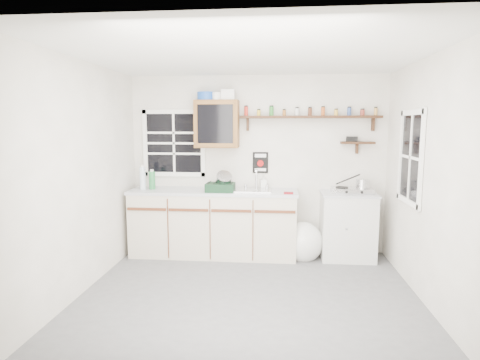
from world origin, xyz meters
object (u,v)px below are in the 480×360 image
object	(u,v)px
main_cabinet	(214,222)
hotplate	(352,190)
spice_shelf	(309,116)
right_cabinet	(347,225)
upper_cabinet	(217,124)
dish_rack	(221,185)

from	to	relation	value
main_cabinet	hotplate	bearing A→B (deg)	0.17
spice_shelf	hotplate	xyz separation A→B (m)	(0.57, -0.21, -0.98)
main_cabinet	right_cabinet	bearing A→B (deg)	0.79
right_cabinet	spice_shelf	xyz separation A→B (m)	(-0.53, 0.19, 1.47)
upper_cabinet	spice_shelf	size ratio (longest dim) A/B	0.34
main_cabinet	spice_shelf	distance (m)	1.97
right_cabinet	upper_cabinet	size ratio (longest dim) A/B	1.40
hotplate	main_cabinet	bearing A→B (deg)	-177.30
upper_cabinet	spice_shelf	xyz separation A→B (m)	(1.27, 0.07, 0.10)
right_cabinet	dish_rack	distance (m)	1.80
main_cabinet	hotplate	size ratio (longest dim) A/B	4.15
spice_shelf	hotplate	distance (m)	1.16
right_cabinet	spice_shelf	distance (m)	1.58
upper_cabinet	hotplate	world-z (taller)	upper_cabinet
main_cabinet	dish_rack	world-z (taller)	dish_rack
main_cabinet	upper_cabinet	xyz separation A→B (m)	(0.03, 0.14, 1.36)
main_cabinet	right_cabinet	world-z (taller)	main_cabinet
spice_shelf	dish_rack	world-z (taller)	spice_shelf
main_cabinet	right_cabinet	size ratio (longest dim) A/B	2.54
main_cabinet	hotplate	world-z (taller)	hotplate
main_cabinet	spice_shelf	world-z (taller)	spice_shelf
spice_shelf	hotplate	world-z (taller)	spice_shelf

